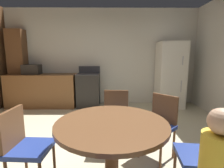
# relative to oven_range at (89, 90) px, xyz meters

# --- Properties ---
(ground_plane) EXTENTS (14.00, 14.00, 0.00)m
(ground_plane) POSITION_rel_oven_range_xyz_m (0.36, -2.50, -0.47)
(ground_plane) COLOR beige
(wall_back) EXTENTS (5.69, 0.12, 2.70)m
(wall_back) POSITION_rel_oven_range_xyz_m (0.36, 0.40, 0.88)
(wall_back) COLOR beige
(wall_back) RESTS_ON ground
(kitchen_counter) EXTENTS (1.84, 0.60, 0.90)m
(kitchen_counter) POSITION_rel_oven_range_xyz_m (-1.27, -0.00, -0.02)
(kitchen_counter) COLOR brown
(kitchen_counter) RESTS_ON ground
(pantry_column) EXTENTS (0.44, 0.36, 2.10)m
(pantry_column) POSITION_rel_oven_range_xyz_m (-1.97, 0.18, 0.58)
(pantry_column) COLOR brown
(pantry_column) RESTS_ON ground
(oven_range) EXTENTS (0.60, 0.60, 1.10)m
(oven_range) POSITION_rel_oven_range_xyz_m (0.00, 0.00, 0.00)
(oven_range) COLOR black
(oven_range) RESTS_ON ground
(refrigerator) EXTENTS (0.68, 0.68, 1.76)m
(refrigerator) POSITION_rel_oven_range_xyz_m (2.22, -0.05, 0.41)
(refrigerator) COLOR silver
(refrigerator) RESTS_ON ground
(microwave) EXTENTS (0.44, 0.32, 0.26)m
(microwave) POSITION_rel_oven_range_xyz_m (-1.52, -0.00, 0.56)
(microwave) COLOR black
(microwave) RESTS_ON kitchen_counter
(dining_table) EXTENTS (1.12, 1.12, 0.76)m
(dining_table) POSITION_rel_oven_range_xyz_m (0.62, -3.04, 0.13)
(dining_table) COLOR brown
(dining_table) RESTS_ON ground
(chair_northeast) EXTENTS (0.57, 0.57, 0.87)m
(chair_northeast) POSITION_rel_oven_range_xyz_m (1.28, -2.42, 0.03)
(chair_northeast) COLOR brown
(chair_northeast) RESTS_ON ground
(chair_north) EXTENTS (0.43, 0.43, 0.87)m
(chair_north) POSITION_rel_oven_range_xyz_m (0.69, -2.13, 0.03)
(chair_north) COLOR brown
(chair_north) RESTS_ON ground
(chair_west) EXTENTS (0.42, 0.42, 0.87)m
(chair_west) POSITION_rel_oven_range_xyz_m (-0.30, -2.99, 0.03)
(chair_west) COLOR brown
(chair_west) RESTS_ON ground
(chair_east) EXTENTS (0.44, 0.44, 0.87)m
(chair_east) POSITION_rel_oven_range_xyz_m (1.53, -3.15, 0.03)
(chair_east) COLOR brown
(chair_east) RESTS_ON ground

